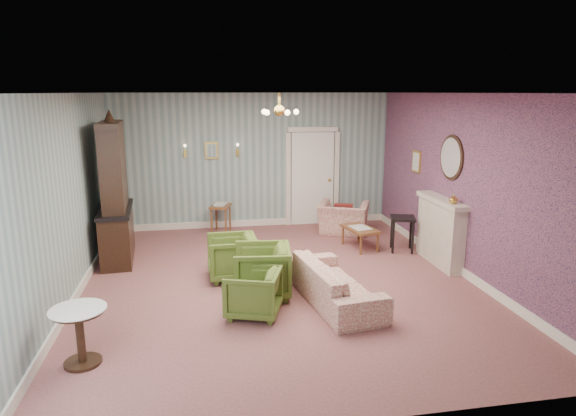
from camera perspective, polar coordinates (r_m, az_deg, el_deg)
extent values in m
plane|color=#8E5552|center=(7.96, -0.92, -8.44)|extent=(7.00, 7.00, 0.00)
plane|color=white|center=(7.41, -1.00, 12.92)|extent=(7.00, 7.00, 0.00)
plane|color=slate|center=(10.98, -3.91, 5.34)|extent=(6.00, 0.00, 6.00)
plane|color=slate|center=(4.26, 6.71, -7.20)|extent=(6.00, 0.00, 6.00)
plane|color=slate|center=(7.68, -23.64, 0.93)|extent=(0.00, 7.00, 7.00)
plane|color=slate|center=(8.56, 19.31, 2.44)|extent=(0.00, 7.00, 7.00)
plane|color=#B55A70|center=(8.55, 19.22, 2.44)|extent=(0.00, 7.00, 7.00)
imported|color=#4E6724|center=(6.76, -3.97, -9.32)|extent=(0.82, 0.84, 0.70)
imported|color=#4E6724|center=(7.37, -2.99, -6.84)|extent=(0.84, 0.88, 0.82)
imported|color=#4E6724|center=(8.07, -6.38, -5.32)|extent=(0.72, 0.77, 0.77)
imported|color=#A04040|center=(7.18, 5.36, -7.68)|extent=(0.84, 2.02, 0.77)
imported|color=#A04040|center=(10.61, 6.32, -0.56)|extent=(1.17, 1.00, 0.87)
imported|color=gold|center=(8.52, 18.26, 0.99)|extent=(0.15, 0.15, 0.15)
cube|color=maroon|center=(10.44, 6.30, -0.53)|extent=(0.41, 0.28, 0.39)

